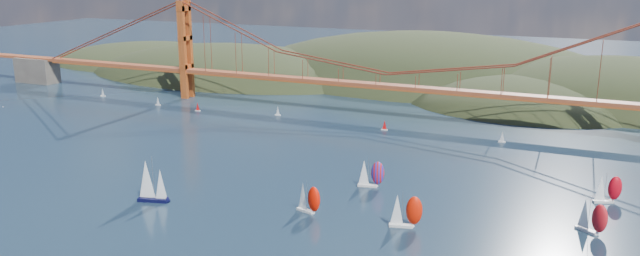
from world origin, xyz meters
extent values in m
ellipsoid|color=black|center=(-140.00, 260.00, -11.20)|extent=(240.00, 140.00, 64.00)
ellipsoid|color=black|center=(-10.00, 300.00, -16.80)|extent=(300.00, 180.00, 96.00)
ellipsoid|color=black|center=(110.00, 270.00, -13.30)|extent=(220.00, 140.00, 76.00)
ellipsoid|color=black|center=(60.00, 240.00, -8.40)|extent=(140.00, 110.00, 48.00)
ellipsoid|color=black|center=(-230.00, 290.00, -7.70)|extent=(200.00, 140.00, 44.00)
cube|color=brown|center=(0.00, 180.00, 16.00)|extent=(440.00, 7.00, 1.60)
cube|color=#96320C|center=(0.00, 180.00, 14.80)|extent=(440.00, 7.00, 0.80)
cube|color=#96320C|center=(-120.00, 180.00, 27.50)|extent=(4.00, 8.50, 55.00)
cube|color=#4C443D|center=(-238.00, 180.00, 8.00)|extent=(28.00, 12.00, 16.00)
cube|color=brown|center=(-250.00, 180.00, 16.00)|extent=(60.00, 7.00, 1.60)
cube|color=black|center=(-31.82, 38.64, 0.58)|extent=(10.08, 5.15, 1.17)
cylinder|color=#99999E|center=(-31.36, 38.77, 8.18)|extent=(0.15, 0.15, 14.03)
cone|color=white|center=(-33.51, 38.19, 7.48)|extent=(6.67, 6.67, 12.34)
cone|color=white|center=(-29.01, 39.40, 6.07)|extent=(4.76, 4.76, 9.82)
cube|color=silver|center=(16.52, 50.87, 0.37)|extent=(6.45, 3.48, 0.75)
cylinder|color=#99999E|center=(16.82, 50.78, 5.41)|extent=(0.09, 0.09, 9.33)
cone|color=white|center=(15.45, 51.20, 4.94)|extent=(4.35, 4.35, 8.21)
ellipsoid|color=#ED1300|center=(19.79, 49.87, 4.94)|extent=(4.96, 3.89, 7.83)
cube|color=silver|center=(46.58, 51.68, 0.40)|extent=(6.95, 3.45, 0.80)
cylinder|color=#99999E|center=(46.91, 51.76, 5.82)|extent=(0.10, 0.10, 10.04)
cone|color=white|center=(45.41, 51.39, 5.32)|extent=(4.55, 4.55, 8.84)
ellipsoid|color=red|center=(50.15, 52.57, 5.32)|extent=(5.26, 4.00, 8.44)
cube|color=silver|center=(95.69, 70.20, 0.39)|extent=(6.48, 5.03, 0.78)
cylinder|color=#99999E|center=(95.97, 70.02, 5.67)|extent=(0.10, 0.10, 9.78)
cone|color=white|center=(94.70, 70.83, 5.18)|extent=(5.04, 5.04, 8.60)
ellipsoid|color=red|center=(98.72, 68.28, 5.18)|extent=(5.39, 4.86, 8.21)
cube|color=silver|center=(99.78, 96.52, 0.37)|extent=(6.33, 4.19, 0.74)
cylinder|color=#99999E|center=(100.06, 96.65, 5.37)|extent=(0.09, 0.09, 9.26)
cone|color=white|center=(98.78, 96.05, 4.91)|extent=(4.60, 4.60, 8.15)
ellipsoid|color=#B30412|center=(102.86, 97.96, 4.91)|extent=(5.07, 4.30, 7.78)
cube|color=silver|center=(25.99, 79.92, 0.39)|extent=(6.66, 3.16, 0.77)
cylinder|color=#99999E|center=(26.31, 79.99, 5.59)|extent=(0.10, 0.10, 9.64)
cone|color=white|center=(24.86, 79.67, 5.11)|extent=(4.30, 4.30, 8.48)
ellipsoid|color=red|center=(29.44, 80.69, 5.11)|extent=(5.01, 3.74, 8.10)
cube|color=silver|center=(-166.81, 161.86, 0.25)|extent=(3.00, 1.00, 0.50)
cone|color=white|center=(-166.81, 161.86, 2.60)|extent=(2.00, 2.00, 4.20)
cube|color=silver|center=(-122.17, 155.51, 0.25)|extent=(3.00, 1.00, 0.50)
cone|color=white|center=(-122.17, 155.51, 2.60)|extent=(2.00, 2.00, 4.20)
cube|color=silver|center=(-94.34, 152.74, 0.25)|extent=(3.00, 1.00, 0.50)
cone|color=red|center=(-94.34, 152.74, 2.60)|extent=(2.00, 2.00, 4.20)
cube|color=silver|center=(-51.43, 160.94, 0.25)|extent=(3.00, 1.00, 0.50)
cone|color=white|center=(-51.43, 160.94, 2.60)|extent=(2.00, 2.00, 4.20)
cube|color=silver|center=(59.74, 155.83, 0.25)|extent=(3.00, 1.00, 0.50)
cone|color=white|center=(59.74, 155.83, 2.60)|extent=(2.00, 2.00, 4.20)
cube|color=silver|center=(7.18, 155.05, 0.25)|extent=(3.00, 1.00, 0.50)
cone|color=red|center=(7.18, 155.05, 2.60)|extent=(2.00, 2.00, 4.20)
ellipsoid|color=white|center=(-81.80, 28.11, 28.68)|extent=(0.90, 0.25, 0.17)
camera|label=1|loc=(93.74, -110.49, 72.75)|focal=35.00mm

